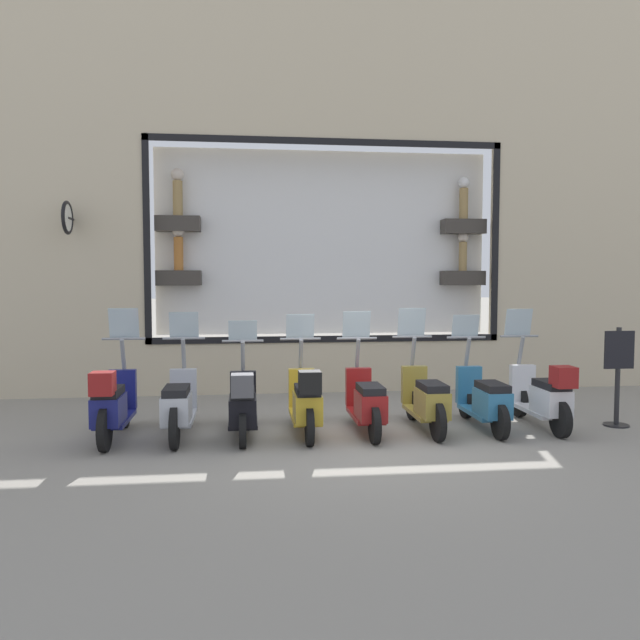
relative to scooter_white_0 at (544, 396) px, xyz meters
name	(u,v)px	position (x,y,z in m)	size (l,w,h in m)	color
ground_plane	(359,438)	(-0.20, 2.71, -0.47)	(120.00, 120.00, 0.00)	gray
building_facade	(325,182)	(3.41, 2.71, 3.48)	(1.21, 36.00, 7.74)	beige
scooter_white_0	(544,396)	(0.00, 0.00, 0.00)	(1.80, 0.61, 1.68)	black
scooter_teal_1	(485,400)	(0.06, 0.85, -0.05)	(1.80, 0.61, 1.59)	black
scooter_olive_2	(426,400)	(0.06, 1.70, -0.03)	(1.80, 0.60, 1.70)	black
scooter_red_3	(366,403)	(0.06, 2.55, -0.05)	(1.80, 0.61, 1.66)	black
scooter_yellow_4	(306,402)	(0.00, 3.40, 0.00)	(1.80, 0.60, 1.62)	black
scooter_black_5	(243,405)	(-0.01, 4.25, -0.02)	(1.79, 0.60, 1.53)	black
scooter_silver_6	(179,406)	(0.06, 5.11, -0.03)	(1.81, 0.61, 1.66)	black
scooter_navy_7	(113,405)	(0.01, 5.96, 0.02)	(1.81, 0.61, 1.72)	black
shop_sign_post	(618,374)	(0.05, -1.15, 0.29)	(0.36, 0.45, 1.44)	#232326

